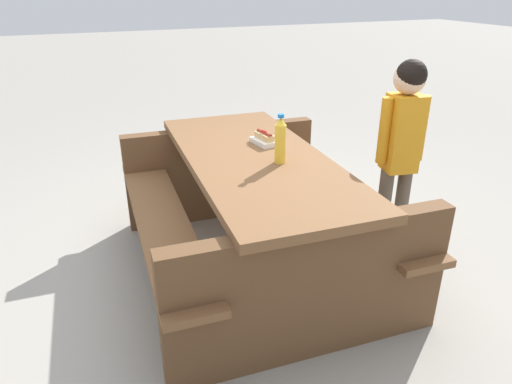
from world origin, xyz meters
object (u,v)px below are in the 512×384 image
picnic_table (256,204)px  hotdog_tray (264,139)px  soda_bottle (280,141)px  child_in_coat (402,134)px

picnic_table → hotdog_tray: hotdog_tray is taller
soda_bottle → hotdog_tray: size_ratio=1.40×
picnic_table → child_in_coat: size_ratio=1.50×
hotdog_tray → child_in_coat: 0.85m
hotdog_tray → child_in_coat: size_ratio=0.16×
picnic_table → soda_bottle: size_ratio=6.88×
picnic_table → hotdog_tray: bearing=-35.8°
child_in_coat → hotdog_tray: bearing=69.8°
picnic_table → soda_bottle: (-0.14, -0.08, 0.43)m
picnic_table → soda_bottle: 0.46m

